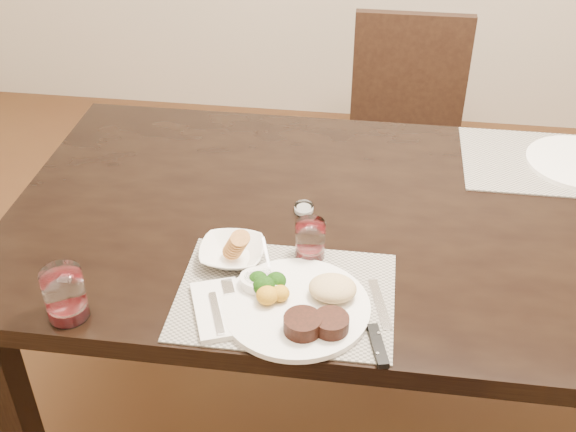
# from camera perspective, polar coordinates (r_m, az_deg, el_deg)

# --- Properties ---
(ground_plane) EXTENTS (4.50, 4.50, 0.00)m
(ground_plane) POSITION_cam_1_polar(r_m,az_deg,el_deg) (2.30, 7.90, -15.63)
(ground_plane) COLOR #492917
(ground_plane) RESTS_ON ground
(dining_table) EXTENTS (2.00, 1.00, 0.75)m
(dining_table) POSITION_cam_1_polar(r_m,az_deg,el_deg) (1.84, 9.56, -2.37)
(dining_table) COLOR black
(dining_table) RESTS_ON ground
(chair_far) EXTENTS (0.42, 0.42, 0.90)m
(chair_far) POSITION_cam_1_polar(r_m,az_deg,el_deg) (2.71, 9.25, 6.86)
(chair_far) COLOR black
(chair_far) RESTS_ON ground
(placemat_near) EXTENTS (0.46, 0.34, 0.00)m
(placemat_near) POSITION_cam_1_polar(r_m,az_deg,el_deg) (1.54, -0.21, -6.33)
(placemat_near) COLOR gray
(placemat_near) RESTS_ON dining_table
(placemat_far) EXTENTS (0.46, 0.34, 0.00)m
(placemat_far) POSITION_cam_1_polar(r_m,az_deg,el_deg) (2.11, 19.80, 4.00)
(placemat_far) COLOR gray
(placemat_far) RESTS_ON dining_table
(dinner_plate) EXTENTS (0.31, 0.31, 0.05)m
(dinner_plate) POSITION_cam_1_polar(r_m,az_deg,el_deg) (1.49, 1.19, -7.05)
(dinner_plate) COLOR white
(dinner_plate) RESTS_ON placemat_near
(napkin_fork) EXTENTS (0.16, 0.20, 0.02)m
(napkin_fork) POSITION_cam_1_polar(r_m,az_deg,el_deg) (1.51, -5.47, -7.31)
(napkin_fork) COLOR silver
(napkin_fork) RESTS_ON placemat_near
(steak_knife) EXTENTS (0.06, 0.26, 0.01)m
(steak_knife) POSITION_cam_1_polar(r_m,az_deg,el_deg) (1.46, 7.15, -9.31)
(steak_knife) COLOR white
(steak_knife) RESTS_ON placemat_near
(cracker_bowl) EXTENTS (0.15, 0.15, 0.06)m
(cracker_bowl) POSITION_cam_1_polar(r_m,az_deg,el_deg) (1.63, -4.43, -2.89)
(cracker_bowl) COLOR white
(cracker_bowl) RESTS_ON placemat_near
(sauce_ramekin) EXTENTS (0.09, 0.14, 0.07)m
(sauce_ramekin) POSITION_cam_1_polar(r_m,az_deg,el_deg) (1.54, -2.09, -5.28)
(sauce_ramekin) COLOR white
(sauce_ramekin) RESTS_ON placemat_near
(wine_glass_near) EXTENTS (0.07, 0.07, 0.09)m
(wine_glass_near) POSITION_cam_1_polar(r_m,az_deg,el_deg) (1.62, 1.77, -2.04)
(wine_glass_near) COLOR white
(wine_glass_near) RESTS_ON placemat_near
(wine_glass_side) EXTENTS (0.08, 0.08, 0.11)m
(wine_glass_side) POSITION_cam_1_polar(r_m,az_deg,el_deg) (1.53, -17.18, -6.13)
(wine_glass_side) COLOR white
(wine_glass_side) RESTS_ON dining_table
(salt_cellar) EXTENTS (0.05, 0.05, 0.02)m
(salt_cellar) POSITION_cam_1_polar(r_m,az_deg,el_deg) (1.78, 1.26, 0.56)
(salt_cellar) COLOR white
(salt_cellar) RESTS_ON dining_table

